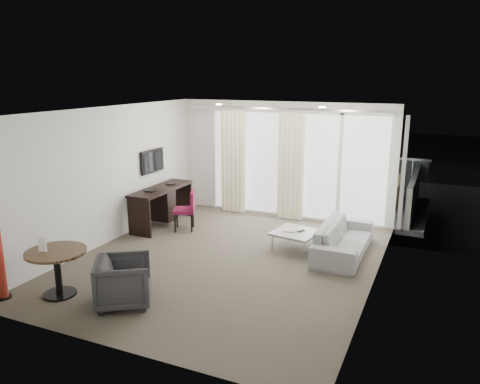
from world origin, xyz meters
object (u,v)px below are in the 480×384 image
at_px(desk_chair, 184,211).
at_px(round_table, 58,273).
at_px(desk, 162,206).
at_px(coffee_table, 296,240).
at_px(sofa, 344,239).
at_px(rattan_chair_b, 386,192).
at_px(rattan_chair_a, 328,182).
at_px(tub_armchair, 124,282).

relative_size(desk_chair, round_table, 0.96).
height_order(desk, coffee_table, desk).
height_order(sofa, rattan_chair_b, rattan_chair_b).
bearing_deg(desk_chair, sofa, -24.53).
xyz_separation_m(desk, rattan_chair_a, (2.76, 3.63, 0.03)).
distance_m(desk, rattan_chair_b, 5.33).
bearing_deg(rattan_chair_b, desk, -124.48).
height_order(coffee_table, rattan_chair_b, rattan_chair_b).
height_order(tub_armchair, rattan_chair_a, rattan_chair_a).
height_order(desk, rattan_chair_b, rattan_chair_b).
height_order(sofa, rattan_chair_a, rattan_chair_a).
relative_size(desk, tub_armchair, 2.33).
xyz_separation_m(round_table, tub_armchair, (1.06, 0.15, -0.00)).
bearing_deg(round_table, tub_armchair, 8.28).
bearing_deg(round_table, desk_chair, 87.24).
bearing_deg(rattan_chair_a, rattan_chair_b, -27.11).
distance_m(tub_armchair, rattan_chair_a, 7.04).
bearing_deg(tub_armchair, rattan_chair_b, -56.38).
height_order(round_table, sofa, round_table).
distance_m(tub_armchair, sofa, 4.00).
bearing_deg(rattan_chair_b, rattan_chair_a, -177.22).
bearing_deg(tub_armchair, desk, -8.87).
distance_m(desk_chair, coffee_table, 2.49).
bearing_deg(desk_chair, desk, 145.78).
xyz_separation_m(rattan_chair_a, rattan_chair_b, (1.51, -0.43, -0.02)).
distance_m(desk_chair, sofa, 3.34).
bearing_deg(desk, coffee_table, -4.68).
bearing_deg(sofa, coffee_table, 98.02).
xyz_separation_m(desk_chair, sofa, (3.34, -0.02, -0.13)).
xyz_separation_m(round_table, rattan_chair_b, (3.82, 6.65, 0.08)).
relative_size(sofa, rattan_chair_a, 2.21).
xyz_separation_m(desk_chair, rattan_chair_a, (2.15, 3.73, 0.03)).
bearing_deg(tub_armchair, rattan_chair_a, -43.62).
bearing_deg(rattan_chair_a, sofa, -83.65).
bearing_deg(desk_chair, round_table, -116.91).
height_order(round_table, coffee_table, round_table).
height_order(tub_armchair, rattan_chair_b, rattan_chair_b).
bearing_deg(round_table, rattan_chair_b, 60.17).
distance_m(sofa, rattan_chair_b, 3.35).
relative_size(coffee_table, rattan_chair_a, 0.86).
bearing_deg(rattan_chair_b, tub_armchair, -94.33).
distance_m(desk, sofa, 3.95).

